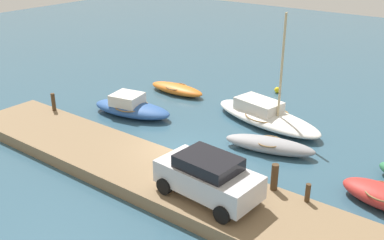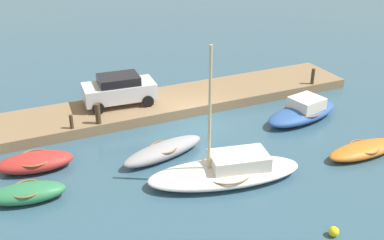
{
  "view_description": "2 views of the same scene",
  "coord_description": "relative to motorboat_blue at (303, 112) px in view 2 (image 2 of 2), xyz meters",
  "views": [
    {
      "loc": [
        11.33,
        -14.13,
        9.64
      ],
      "look_at": [
        -1.19,
        2.42,
        0.73
      ],
      "focal_mm": 41.67,
      "sensor_mm": 36.0,
      "label": 1
    },
    {
      "loc": [
        9.46,
        20.41,
        10.93
      ],
      "look_at": [
        1.28,
        2.41,
        1.36
      ],
      "focal_mm": 43.32,
      "sensor_mm": 36.0,
      "label": 2
    }
  ],
  "objects": [
    {
      "name": "mooring_post_west",
      "position": [
        -2.88,
        -2.98,
        0.56
      ],
      "size": [
        0.21,
        0.21,
        0.97
      ],
      "primitive_type": "cylinder",
      "color": "#47331E",
      "rests_on": "dock_platform"
    },
    {
      "name": "mooring_post_mid_east",
      "position": [
        11.76,
        -2.98,
        0.44
      ],
      "size": [
        0.19,
        0.19,
        0.72
      ],
      "primitive_type": "cylinder",
      "color": "#47331E",
      "rests_on": "dock_platform"
    },
    {
      "name": "rowboat_orange",
      "position": [
        -0.24,
        4.34,
        -0.17
      ],
      "size": [
        3.93,
        1.38,
        0.59
      ],
      "rotation": [
        0.0,
        0.0,
        0.01
      ],
      "color": "orange",
      "rests_on": "ground_plane"
    },
    {
      "name": "rowboat_grey",
      "position": [
        8.32,
        0.66,
        -0.12
      ],
      "size": [
        4.42,
        2.2,
        0.71
      ],
      "rotation": [
        0.0,
        0.0,
        0.25
      ],
      "color": "#939399",
      "rests_on": "ground_plane"
    },
    {
      "name": "motorboat_blue",
      "position": [
        0.0,
        0.0,
        0.0
      ],
      "size": [
        5.0,
        2.74,
        1.23
      ],
      "rotation": [
        0.0,
        0.0,
        0.2
      ],
      "color": "#2D569E",
      "rests_on": "ground_plane"
    },
    {
      "name": "ground_plane",
      "position": [
        5.36,
        -2.28,
        -0.48
      ],
      "size": [
        84.0,
        84.0,
        0.0
      ],
      "primitive_type": "plane",
      "color": "#33566B"
    },
    {
      "name": "sailboat_white",
      "position": [
        6.55,
        3.54,
        -0.01
      ],
      "size": [
        6.96,
        3.57,
        6.01
      ],
      "rotation": [
        0.0,
        0.0,
        -0.2
      ],
      "color": "white",
      "rests_on": "ground_plane"
    },
    {
      "name": "rowboat_red",
      "position": [
        13.86,
        -0.68,
        -0.08
      ],
      "size": [
        3.43,
        1.89,
        0.78
      ],
      "rotation": [
        0.0,
        0.0,
        -0.13
      ],
      "color": "#B72D28",
      "rests_on": "ground_plane"
    },
    {
      "name": "dock_platform",
      "position": [
        5.36,
        -4.55,
        -0.2
      ],
      "size": [
        21.16,
        3.63,
        0.56
      ],
      "primitive_type": "cube",
      "color": "#846B4C",
      "rests_on": "ground_plane"
    },
    {
      "name": "mooring_post_mid_west",
      "position": [
        10.42,
        -2.98,
        0.61
      ],
      "size": [
        0.27,
        0.27,
        1.07
      ],
      "primitive_type": "cylinder",
      "color": "#47331E",
      "rests_on": "dock_platform"
    },
    {
      "name": "marker_buoy",
      "position": [
        4.82,
        8.32,
        -0.29
      ],
      "size": [
        0.38,
        0.38,
        0.38
      ],
      "primitive_type": "sphere",
      "color": "yellow",
      "rests_on": "ground_plane"
    },
    {
      "name": "dinghy_green",
      "position": [
        14.47,
        1.61,
        -0.1
      ],
      "size": [
        3.16,
        1.69,
        0.74
      ],
      "rotation": [
        0.0,
        0.0,
        -0.16
      ],
      "color": "#2D7A4C",
      "rests_on": "ground_plane"
    },
    {
      "name": "parked_car",
      "position": [
        8.73,
        -4.91,
        0.95
      ],
      "size": [
        3.99,
        2.26,
        1.66
      ],
      "rotation": [
        0.0,
        0.0,
        -0.07
      ],
      "color": "silver",
      "rests_on": "dock_platform"
    }
  ]
}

